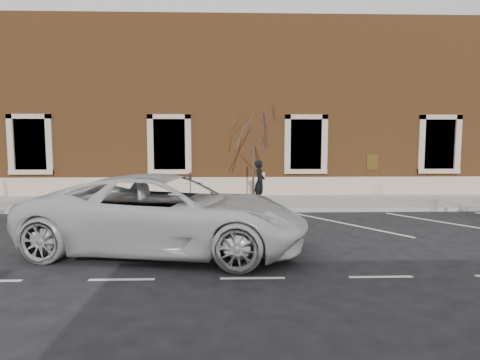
{
  "coord_description": "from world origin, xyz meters",
  "views": [
    {
      "loc": [
        -0.45,
        -14.18,
        2.52
      ],
      "look_at": [
        0.0,
        0.6,
        1.1
      ],
      "focal_mm": 30.0,
      "sensor_mm": 36.0,
      "label": 1
    }
  ],
  "objects_px": {
    "man": "(260,182)",
    "white_truck": "(168,213)",
    "sapling": "(253,130)",
    "parking_meter": "(190,183)"
  },
  "relations": [
    {
      "from": "sapling",
      "to": "white_truck",
      "type": "xyz_separation_m",
      "value": [
        -2.37,
        -6.4,
        -2.09
      ]
    },
    {
      "from": "parking_meter",
      "to": "white_truck",
      "type": "relative_size",
      "value": 0.2
    },
    {
      "from": "man",
      "to": "parking_meter",
      "type": "bearing_deg",
      "value": 121.15
    },
    {
      "from": "man",
      "to": "white_truck",
      "type": "bearing_deg",
      "value": 172.25
    },
    {
      "from": "man",
      "to": "parking_meter",
      "type": "xyz_separation_m",
      "value": [
        -2.62,
        -0.77,
        0.04
      ]
    },
    {
      "from": "parking_meter",
      "to": "white_truck",
      "type": "xyz_separation_m",
      "value": [
        0.01,
        -5.56,
        -0.13
      ]
    },
    {
      "from": "man",
      "to": "white_truck",
      "type": "relative_size",
      "value": 0.26
    },
    {
      "from": "parking_meter",
      "to": "sapling",
      "type": "relative_size",
      "value": 0.31
    },
    {
      "from": "man",
      "to": "white_truck",
      "type": "distance_m",
      "value": 6.86
    },
    {
      "from": "man",
      "to": "sapling",
      "type": "distance_m",
      "value": 2.02
    }
  ]
}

